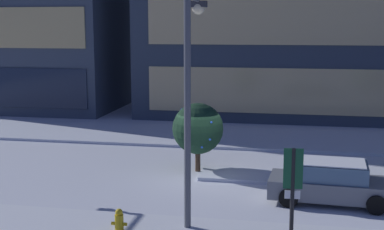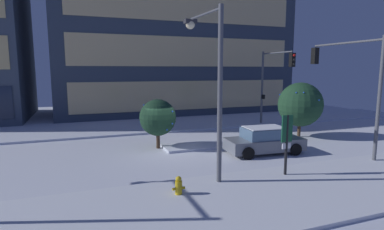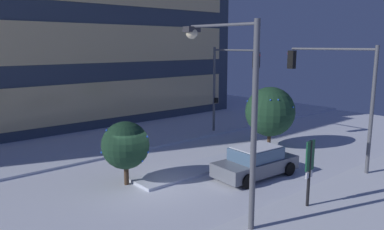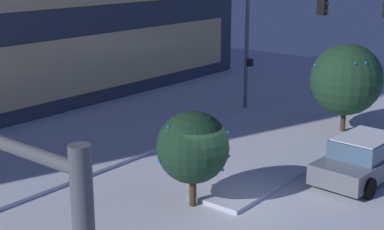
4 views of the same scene
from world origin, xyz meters
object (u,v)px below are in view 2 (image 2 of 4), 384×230
at_px(traffic_light_corner_far_right, 273,75).
at_px(fire_hydrant, 179,187).
at_px(parking_info_sign, 287,138).
at_px(street_lamp_arched, 209,69).
at_px(decorated_tree_left_of_median, 158,118).
at_px(traffic_light_corner_near_right, 349,74).
at_px(decorated_tree_median, 300,105).
at_px(car_near, 264,141).

bearing_deg(traffic_light_corner_far_right, fire_hydrant, -46.62).
bearing_deg(traffic_light_corner_far_right, parking_info_sign, -31.68).
height_order(street_lamp_arched, decorated_tree_left_of_median, street_lamp_arched).
distance_m(fire_hydrant, decorated_tree_left_of_median, 7.59).
bearing_deg(fire_hydrant, street_lamp_arched, 40.23).
height_order(traffic_light_corner_near_right, parking_info_sign, traffic_light_corner_near_right).
height_order(traffic_light_corner_near_right, decorated_tree_left_of_median, traffic_light_corner_near_right).
xyz_separation_m(traffic_light_corner_far_right, decorated_tree_median, (-0.26, -3.67, -1.94)).
bearing_deg(traffic_light_corner_near_right, car_near, 69.58).
xyz_separation_m(traffic_light_corner_near_right, street_lamp_arched, (-8.72, -1.08, 0.27)).
height_order(traffic_light_corner_near_right, street_lamp_arched, street_lamp_arched).
height_order(traffic_light_corner_far_right, decorated_tree_median, traffic_light_corner_far_right).
bearing_deg(car_near, street_lamp_arched, -145.93).
relative_size(street_lamp_arched, parking_info_sign, 2.58).
distance_m(fire_hydrant, parking_info_sign, 5.23).
distance_m(car_near, parking_info_sign, 4.15).
bearing_deg(decorated_tree_median, traffic_light_corner_far_right, 85.89).
height_order(street_lamp_arched, fire_hydrant, street_lamp_arched).
height_order(car_near, fire_hydrant, car_near).
xyz_separation_m(traffic_light_corner_far_right, traffic_light_corner_near_right, (-0.78, -8.09, 0.22)).
bearing_deg(traffic_light_corner_near_right, street_lamp_arched, 97.05).
distance_m(car_near, decorated_tree_left_of_median, 6.31).
bearing_deg(street_lamp_arched, fire_hydrant, 126.48).
height_order(traffic_light_corner_near_right, fire_hydrant, traffic_light_corner_near_right).
xyz_separation_m(traffic_light_corner_near_right, decorated_tree_left_of_median, (-9.54, 4.70, -2.58)).
relative_size(car_near, parking_info_sign, 1.64).
xyz_separation_m(car_near, traffic_light_corner_near_right, (4.19, -1.56, 3.73)).
distance_m(car_near, fire_hydrant, 7.69).
bearing_deg(parking_info_sign, fire_hydrant, 92.17).
xyz_separation_m(car_near, fire_hydrant, (-6.42, -4.23, -0.32)).
bearing_deg(fire_hydrant, car_near, 33.37).
relative_size(car_near, decorated_tree_median, 1.19).
height_order(car_near, street_lamp_arched, street_lamp_arched).
relative_size(car_near, decorated_tree_left_of_median, 1.54).
bearing_deg(street_lamp_arched, traffic_light_corner_far_right, -49.79).
bearing_deg(traffic_light_corner_far_right, street_lamp_arched, -46.03).
distance_m(street_lamp_arched, decorated_tree_left_of_median, 6.49).
xyz_separation_m(parking_info_sign, decorated_tree_left_of_median, (-3.96, 6.91, 0.11)).
bearing_deg(parking_info_sign, decorated_tree_left_of_median, 26.82).
distance_m(car_near, traffic_light_corner_far_right, 8.92).
bearing_deg(decorated_tree_median, car_near, -148.71).
height_order(car_near, parking_info_sign, parking_info_sign).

